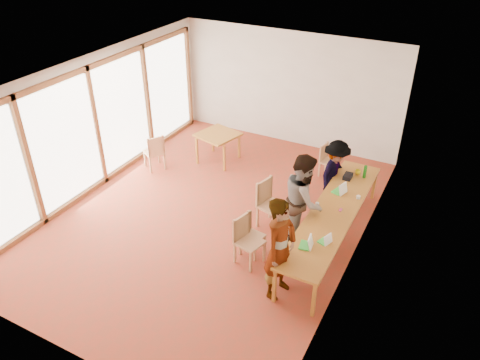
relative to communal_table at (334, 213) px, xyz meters
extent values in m
plane|color=brown|center=(-2.50, -0.28, -0.70)|extent=(8.00, 8.00, 0.00)
cube|color=beige|center=(-2.50, 3.72, 0.80)|extent=(6.00, 0.10, 3.00)
cube|color=beige|center=(-2.50, -4.28, 0.80)|extent=(6.00, 0.10, 3.00)
cube|color=beige|center=(0.50, -0.28, 0.80)|extent=(0.10, 8.00, 3.00)
cube|color=white|center=(-5.46, -0.28, 0.80)|extent=(0.10, 8.00, 3.00)
cube|color=white|center=(-2.50, -0.28, 2.32)|extent=(6.00, 8.00, 0.04)
cube|color=#A16523|center=(0.00, 0.00, 0.02)|extent=(0.80, 4.00, 0.05)
cube|color=#A16523|center=(-0.34, -1.94, -0.35)|extent=(0.06, 0.06, 0.70)
cube|color=#A16523|center=(-0.34, 1.94, -0.35)|extent=(0.06, 0.06, 0.70)
cube|color=#A16523|center=(0.34, -1.94, -0.35)|extent=(0.06, 0.06, 0.70)
cube|color=#A16523|center=(0.34, 1.94, -0.35)|extent=(0.06, 0.06, 0.70)
cube|color=#A16523|center=(-3.59, 1.86, 0.02)|extent=(0.90, 0.90, 0.05)
cube|color=#A16523|center=(-3.98, 1.47, -0.35)|extent=(0.05, 0.05, 0.70)
cube|color=#A16523|center=(-3.98, 2.25, -0.35)|extent=(0.05, 0.05, 0.70)
cube|color=#A16523|center=(-3.20, 1.47, -0.35)|extent=(0.05, 0.05, 0.70)
cube|color=#A16523|center=(-3.20, 2.25, -0.35)|extent=(0.05, 0.05, 0.70)
cube|color=tan|center=(-1.21, -1.00, -0.32)|extent=(0.43, 0.43, 0.04)
cube|color=tan|center=(-1.38, -0.97, -0.10)|extent=(0.09, 0.38, 0.40)
cube|color=tan|center=(-1.14, -1.25, -0.25)|extent=(0.54, 0.54, 0.04)
cube|color=tan|center=(-1.34, -1.20, 0.00)|extent=(0.15, 0.44, 0.46)
cube|color=tan|center=(-1.24, -0.05, -0.21)|extent=(0.58, 0.58, 0.05)
cube|color=tan|center=(-1.45, 0.00, 0.06)|extent=(0.16, 0.47, 0.50)
cube|color=tan|center=(-0.86, 2.43, -0.32)|extent=(0.43, 0.43, 0.04)
cube|color=tan|center=(-1.03, 2.46, -0.11)|extent=(0.10, 0.37, 0.39)
cube|color=tan|center=(-4.79, 0.80, -0.26)|extent=(0.59, 0.59, 0.04)
cube|color=tan|center=(-4.62, 0.70, -0.02)|extent=(0.26, 0.39, 0.45)
imported|color=gray|center=(-0.37, -1.70, 0.23)|extent=(0.55, 0.74, 1.87)
imported|color=gray|center=(-0.54, -0.22, 0.25)|extent=(0.98, 1.11, 1.90)
imported|color=gray|center=(-0.39, 1.29, 0.06)|extent=(0.70, 1.06, 1.53)
cube|color=green|center=(-0.11, -1.23, 0.06)|extent=(0.21, 0.27, 0.03)
cube|color=white|center=(-0.03, -1.21, 0.15)|extent=(0.11, 0.24, 0.21)
cube|color=green|center=(0.13, -0.96, 0.06)|extent=(0.21, 0.25, 0.02)
cube|color=white|center=(0.21, -0.99, 0.14)|extent=(0.12, 0.20, 0.18)
cube|color=green|center=(-0.12, 0.67, 0.06)|extent=(0.25, 0.31, 0.03)
cube|color=white|center=(-0.03, 0.65, 0.16)|extent=(0.14, 0.25, 0.22)
imported|color=yellow|center=(0.02, 1.54, 0.09)|extent=(0.14, 0.14, 0.09)
cylinder|color=#187018|center=(0.18, 1.46, 0.19)|extent=(0.07, 0.07, 0.28)
cylinder|color=silver|center=(-0.33, -0.03, 0.09)|extent=(0.07, 0.07, 0.09)
cylinder|color=white|center=(0.29, 0.62, 0.08)|extent=(0.08, 0.08, 0.06)
cube|color=#BC346B|center=(0.10, 0.07, 0.05)|extent=(0.05, 0.10, 0.01)
cube|color=black|center=(-0.11, 1.27, 0.09)|extent=(0.16, 0.26, 0.09)
camera|label=1|loc=(1.77, -7.19, 5.10)|focal=35.00mm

